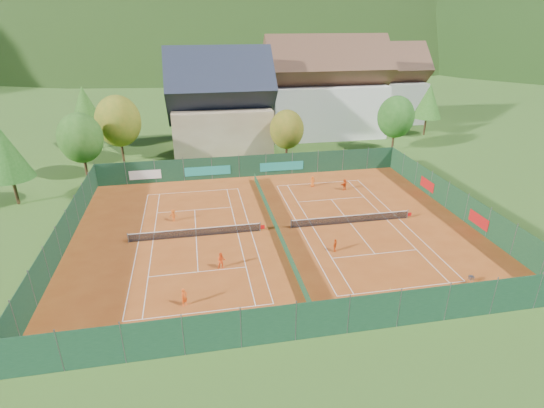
% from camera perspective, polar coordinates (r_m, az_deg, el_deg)
% --- Properties ---
extents(ground, '(600.00, 600.00, 0.00)m').
position_cam_1_polar(ground, '(43.20, 0.50, -3.51)').
color(ground, '#2F551A').
rests_on(ground, ground).
extents(clay_pad, '(40.00, 32.00, 0.01)m').
position_cam_1_polar(clay_pad, '(43.19, 0.50, -3.48)').
color(clay_pad, '#9D4417').
rests_on(clay_pad, ground).
extents(court_markings_left, '(11.03, 23.83, 0.00)m').
position_cam_1_polar(court_markings_left, '(42.53, -10.17, -4.34)').
color(court_markings_left, white).
rests_on(court_markings_left, ground).
extents(court_markings_right, '(11.03, 23.83, 0.00)m').
position_cam_1_polar(court_markings_right, '(45.27, 10.49, -2.54)').
color(court_markings_right, white).
rests_on(court_markings_right, ground).
extents(tennis_net_left, '(13.30, 0.10, 1.02)m').
position_cam_1_polar(tennis_net_left, '(42.30, -10.01, -3.74)').
color(tennis_net_left, '#59595B').
rests_on(tennis_net_left, ground).
extents(tennis_net_right, '(13.30, 0.10, 1.02)m').
position_cam_1_polar(tennis_net_right, '(45.11, 10.72, -1.96)').
color(tennis_net_right, '#59595B').
rests_on(tennis_net_right, ground).
extents(court_divider, '(0.03, 28.80, 1.00)m').
position_cam_1_polar(court_divider, '(42.97, 0.50, -2.89)').
color(court_divider, '#153B22').
rests_on(court_divider, ground).
extents(fence_north, '(40.00, 0.10, 3.00)m').
position_cam_1_polar(fence_north, '(57.11, -3.08, 5.08)').
color(fence_north, '#133520').
rests_on(fence_north, ground).
extents(fence_south, '(40.00, 0.04, 3.00)m').
position_cam_1_polar(fence_south, '(29.35, 6.80, -15.08)').
color(fence_south, '#153B24').
rests_on(fence_south, ground).
extents(fence_west, '(0.04, 32.00, 3.00)m').
position_cam_1_polar(fence_west, '(43.68, -26.25, -3.63)').
color(fence_west, '#153A24').
rests_on(fence_west, ground).
extents(fence_east, '(0.09, 32.00, 3.00)m').
position_cam_1_polar(fence_east, '(50.13, 23.52, 0.30)').
color(fence_east, '#14391E').
rests_on(fence_east, ground).
extents(chalet, '(16.20, 12.00, 16.00)m').
position_cam_1_polar(chalet, '(69.03, -6.97, 12.69)').
color(chalet, tan).
rests_on(chalet, ground).
extents(hotel_block_a, '(21.60, 11.00, 17.25)m').
position_cam_1_polar(hotel_block_a, '(78.26, 7.11, 14.57)').
color(hotel_block_a, silver).
rests_on(hotel_block_a, ground).
extents(hotel_block_b, '(17.28, 10.00, 15.50)m').
position_cam_1_polar(hotel_block_b, '(90.78, 14.28, 14.84)').
color(hotel_block_b, silver).
rests_on(hotel_block_b, ground).
extents(tree_west_front, '(5.72, 5.72, 8.69)m').
position_cam_1_polar(tree_west_front, '(61.13, -24.37, 8.10)').
color(tree_west_front, '#4B2F1A').
rests_on(tree_west_front, ground).
extents(tree_west_mid, '(6.44, 6.44, 9.78)m').
position_cam_1_polar(tree_west_mid, '(65.92, -19.99, 10.43)').
color(tree_west_mid, '#432D18').
rests_on(tree_west_mid, ground).
extents(tree_west_back, '(5.60, 5.60, 10.00)m').
position_cam_1_polar(tree_west_back, '(74.64, -23.85, 11.81)').
color(tree_west_back, '#402B17').
rests_on(tree_west_back, ground).
extents(tree_center, '(5.01, 5.01, 7.60)m').
position_cam_1_polar(tree_center, '(62.96, 2.00, 9.98)').
color(tree_center, '#452718').
rests_on(tree_center, ground).
extents(tree_east_front, '(5.72, 5.72, 8.69)m').
position_cam_1_polar(tree_east_front, '(70.69, 16.31, 11.17)').
color(tree_east_front, '#452C18').
rests_on(tree_east_front, ground).
extents(tree_east_mid, '(5.04, 5.04, 9.00)m').
position_cam_1_polar(tree_east_mid, '(82.21, 20.30, 12.83)').
color(tree_east_mid, '#442B18').
rests_on(tree_east_mid, ground).
extents(tree_west_side, '(5.04, 5.04, 9.00)m').
position_cam_1_polar(tree_west_side, '(55.41, -32.19, 5.78)').
color(tree_west_side, '#452F18').
rests_on(tree_west_side, ground).
extents(tree_east_back, '(7.15, 7.15, 10.86)m').
position_cam_1_polar(tree_east_back, '(85.54, 12.88, 14.53)').
color(tree_east_back, '#4B341A').
rests_on(tree_east_back, ground).
extents(mountain_backdrop, '(820.00, 530.00, 242.00)m').
position_cam_1_polar(mountain_backdrop, '(279.87, -3.16, 11.64)').
color(mountain_backdrop, black).
rests_on(mountain_backdrop, ground).
extents(ball_hopper, '(0.34, 0.34, 0.80)m').
position_cam_1_polar(ball_hopper, '(38.29, 25.21, -8.97)').
color(ball_hopper, slate).
rests_on(ball_hopper, ground).
extents(loose_ball_0, '(0.07, 0.07, 0.07)m').
position_cam_1_polar(loose_ball_0, '(37.01, -10.40, -8.96)').
color(loose_ball_0, '#CCD833').
rests_on(loose_ball_0, ground).
extents(loose_ball_1, '(0.07, 0.07, 0.07)m').
position_cam_1_polar(loose_ball_1, '(35.72, 15.61, -10.86)').
color(loose_ball_1, '#CCD833').
rests_on(loose_ball_1, ground).
extents(loose_ball_2, '(0.07, 0.07, 0.07)m').
position_cam_1_polar(loose_ball_2, '(48.51, 3.10, -0.26)').
color(loose_ball_2, '#CCD833').
rests_on(loose_ball_2, ground).
extents(loose_ball_3, '(0.07, 0.07, 0.07)m').
position_cam_1_polar(loose_ball_3, '(51.40, -6.12, 1.07)').
color(loose_ball_3, '#CCD833').
rests_on(loose_ball_3, ground).
extents(player_left_near, '(0.64, 0.62, 1.47)m').
position_cam_1_polar(player_left_near, '(32.98, -11.72, -12.17)').
color(player_left_near, '#F05615').
rests_on(player_left_near, ground).
extents(player_left_mid, '(0.75, 0.60, 1.52)m').
position_cam_1_polar(player_left_mid, '(36.81, -6.81, -7.57)').
color(player_left_mid, '#FB5016').
rests_on(player_left_mid, ground).
extents(player_left_far, '(0.95, 0.66, 1.34)m').
position_cam_1_polar(player_left_far, '(45.88, -13.11, -1.50)').
color(player_left_far, '#D65313').
rests_on(player_left_far, ground).
extents(player_right_near, '(0.73, 0.77, 1.28)m').
position_cam_1_polar(player_right_near, '(39.52, 8.48, -5.51)').
color(player_right_near, '#D54E12').
rests_on(player_right_near, ground).
extents(player_right_far_a, '(0.73, 0.55, 1.35)m').
position_cam_1_polar(player_right_far_a, '(54.13, 5.46, 3.04)').
color(player_right_far_a, orange).
rests_on(player_right_far_a, ground).
extents(player_right_far_b, '(1.37, 1.13, 1.47)m').
position_cam_1_polar(player_right_far_b, '(53.52, 9.73, 2.61)').
color(player_right_far_b, '#D74913').
rests_on(player_right_far_b, ground).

